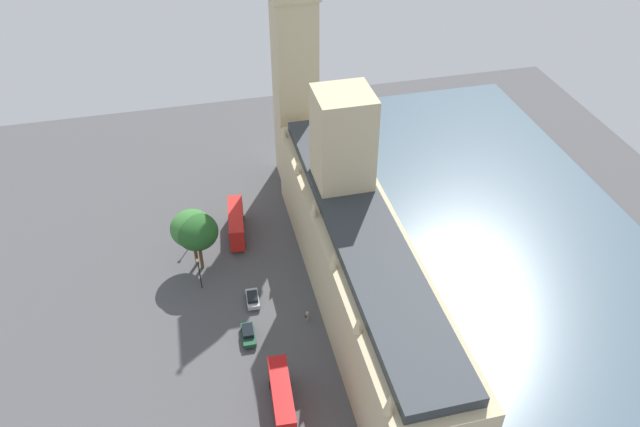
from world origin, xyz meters
The scene contains 13 objects.
ground_plane centered at (0.00, 0.00, 0.00)m, with size 141.76×141.76×0.00m, color #4C4C4F.
river_thames centered at (-34.34, 0.00, 0.12)m, with size 43.08×127.58×0.25m, color #475B6B.
parliament_building centered at (-1.99, -1.64, 8.91)m, with size 12.37×62.77×30.57m.
clock_tower centered at (-0.24, -37.26, 29.58)m, with size 8.22×8.22×57.20m.
double_decker_bus_corner centered at (13.88, -21.28, 2.63)m, with size 3.59×10.70×4.75m.
car_silver_leading centered at (13.77, -4.45, 0.89)m, with size 2.12×4.09×1.74m.
car_dark_green_by_river_gate centered at (15.46, 2.46, 0.89)m, with size 2.05×4.46×1.74m.
double_decker_bus_near_tower centered at (12.94, 15.62, 2.63)m, with size 3.21×10.64×4.75m.
pedestrian_kerbside centered at (6.33, 0.94, 0.77)m, with size 0.70×0.63×1.72m.
plane_tree_midblock centered at (21.36, -15.41, 7.59)m, with size 6.79×6.79×10.51m.
plane_tree_trailing centered at (20.61, -14.26, 7.65)m, with size 6.70×6.70×10.53m.
street_lamp_under_trees centered at (21.54, -21.16, 4.40)m, with size 0.56×0.56×6.30m.
street_lamp_slot_10 centered at (21.14, -9.61, 4.28)m, with size 0.56×0.56×6.11m.
Camera 1 is at (19.60, 64.02, 70.99)m, focal length 35.30 mm.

